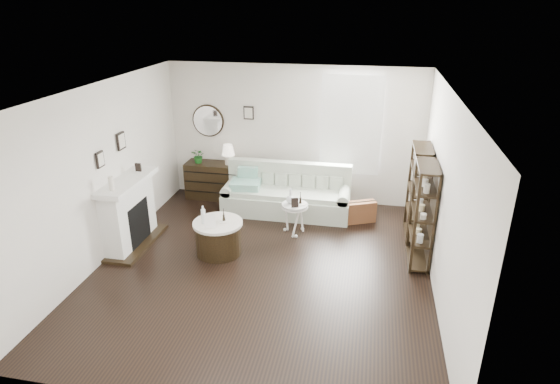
% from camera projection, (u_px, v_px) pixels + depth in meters
% --- Properties ---
extents(room, '(5.50, 5.50, 5.50)m').
position_uv_depth(room, '(332.00, 125.00, 8.90)').
color(room, black).
rests_on(room, ground).
extents(fireplace, '(0.50, 1.40, 1.84)m').
position_uv_depth(fireplace, '(130.00, 215.00, 7.67)').
color(fireplace, white).
rests_on(fireplace, ground).
extents(shelf_unit_far, '(0.30, 0.80, 1.60)m').
position_uv_depth(shelf_unit_far, '(418.00, 192.00, 7.88)').
color(shelf_unit_far, black).
rests_on(shelf_unit_far, ground).
extents(shelf_unit_near, '(0.30, 0.80, 1.60)m').
position_uv_depth(shelf_unit_near, '(422.00, 215.00, 7.06)').
color(shelf_unit_near, black).
rests_on(shelf_unit_near, ground).
extents(sofa, '(2.39, 0.83, 0.93)m').
position_uv_depth(sofa, '(287.00, 197.00, 8.96)').
color(sofa, '#B5C0AB').
rests_on(sofa, ground).
extents(quilt, '(0.59, 0.50, 0.14)m').
position_uv_depth(quilt, '(245.00, 184.00, 8.90)').
color(quilt, '#258A70').
rests_on(quilt, sofa).
extents(suitcase, '(0.63, 0.43, 0.40)m').
position_uv_depth(suitcase, '(359.00, 212.00, 8.58)').
color(suitcase, brown).
rests_on(suitcase, ground).
extents(dresser, '(1.12, 0.48, 0.75)m').
position_uv_depth(dresser, '(214.00, 180.00, 9.58)').
color(dresser, black).
rests_on(dresser, ground).
extents(table_lamp, '(0.27, 0.27, 0.41)m').
position_uv_depth(table_lamp, '(228.00, 155.00, 9.30)').
color(table_lamp, beige).
rests_on(table_lamp, dresser).
extents(potted_plant, '(0.34, 0.32, 0.31)m').
position_uv_depth(potted_plant, '(199.00, 156.00, 9.38)').
color(potted_plant, '#185419').
rests_on(potted_plant, dresser).
extents(drum_table, '(0.79, 0.79, 0.55)m').
position_uv_depth(drum_table, '(219.00, 237.00, 7.50)').
color(drum_table, black).
rests_on(drum_table, ground).
extents(pedestal_table, '(0.46, 0.46, 0.56)m').
position_uv_depth(pedestal_table, '(295.00, 207.00, 8.04)').
color(pedestal_table, silver).
rests_on(pedestal_table, ground).
extents(eiffel_drum, '(0.12, 0.12, 0.20)m').
position_uv_depth(eiffel_drum, '(224.00, 215.00, 7.39)').
color(eiffel_drum, black).
rests_on(eiffel_drum, drum_table).
extents(bottle_drum, '(0.07, 0.07, 0.30)m').
position_uv_depth(bottle_drum, '(203.00, 215.00, 7.30)').
color(bottle_drum, silver).
rests_on(bottle_drum, drum_table).
extents(card_frame_drum, '(0.17, 0.09, 0.22)m').
position_uv_depth(card_frame_drum, '(210.00, 221.00, 7.19)').
color(card_frame_drum, white).
rests_on(card_frame_drum, drum_table).
extents(eiffel_ped, '(0.15, 0.15, 0.20)m').
position_uv_depth(eiffel_ped, '(300.00, 198.00, 8.00)').
color(eiffel_ped, black).
rests_on(eiffel_ped, pedestal_table).
extents(flask_ped, '(0.15, 0.15, 0.27)m').
position_uv_depth(flask_ped, '(290.00, 196.00, 8.00)').
color(flask_ped, silver).
rests_on(flask_ped, pedestal_table).
extents(card_frame_ped, '(0.13, 0.08, 0.16)m').
position_uv_depth(card_frame_ped, '(295.00, 203.00, 7.88)').
color(card_frame_ped, black).
rests_on(card_frame_ped, pedestal_table).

